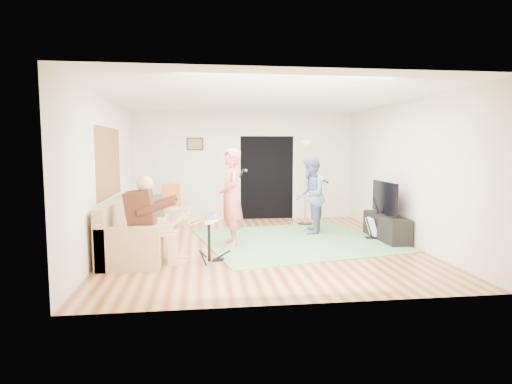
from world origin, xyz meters
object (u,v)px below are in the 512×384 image
dining_chair (174,212)px  television (385,197)px  sofa (132,236)px  guitar_spare (372,227)px  drum_kit (209,241)px  torchiere_lamp (306,167)px  tv_cabinet (386,227)px  singer (231,197)px  guitarist (310,196)px

dining_chair → television: (4.18, -1.91, 0.50)m
sofa → guitar_spare: sofa is taller
drum_kit → television: (3.45, 1.16, 0.52)m
torchiere_lamp → tv_cabinet: torchiere_lamp is taller
singer → guitar_spare: bearing=86.8°
guitarist → dining_chair: 3.14m
guitarist → dining_chair: bearing=-92.8°
torchiere_lamp → guitarist: bearing=-98.6°
singer → tv_cabinet: bearing=84.3°
torchiere_lamp → guitar_spare: bearing=-61.4°
sofa → television: (4.75, 0.51, 0.54)m
singer → guitar_spare: singer is taller
guitar_spare → tv_cabinet: guitar_spare is taller
sofa → tv_cabinet: size_ratio=1.63×
singer → tv_cabinet: singer is taller
sofa → tv_cabinet: (4.80, 0.51, -0.06)m
guitar_spare → television: television is taller
guitarist → television: size_ratio=1.56×
guitar_spare → television: size_ratio=0.82×
guitarist → guitar_spare: 1.41m
drum_kit → tv_cabinet: bearing=18.4°
sofa → dining_chair: bearing=76.8°
singer → torchiere_lamp: size_ratio=0.91×
sofa → torchiere_lamp: torchiere_lamp is taller
guitar_spare → torchiere_lamp: (-0.94, 1.72, 1.11)m
guitarist → dining_chair: size_ratio=1.65×
singer → guitarist: singer is taller
drum_kit → guitar_spare: bearing=21.4°
torchiere_lamp → television: bearing=-58.3°
guitar_spare → television: (0.20, -0.12, 0.61)m
drum_kit → guitarist: bearing=42.1°
sofa → torchiere_lamp: (3.62, 2.35, 1.05)m
sofa → drum_kit: sofa is taller
guitar_spare → dining_chair: dining_chair is taller
sofa → guitarist: bearing=20.6°
sofa → guitarist: guitarist is taller
drum_kit → singer: size_ratio=0.42×
television → drum_kit: bearing=-161.4°
sofa → torchiere_lamp: bearing=33.0°
singer → television: (3.02, 0.08, -0.05)m
sofa → dining_chair: 2.49m
torchiere_lamp → television: (1.13, -1.83, -0.50)m
dining_chair → television: television is taller
sofa → singer: size_ratio=1.27×
torchiere_lamp → dining_chair: 3.21m
drum_kit → television: size_ratio=0.72×
sofa → guitarist: (3.46, 1.30, 0.50)m
singer → guitarist: bearing=109.4°
singer → television: size_ratio=1.74×
sofa → torchiere_lamp: 4.44m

